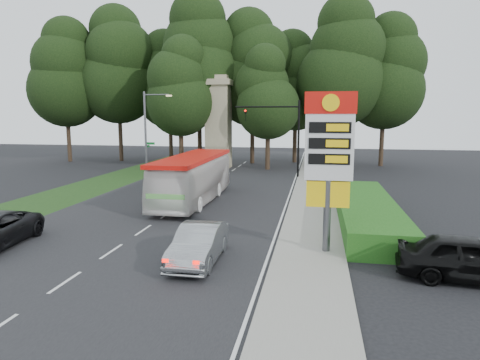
% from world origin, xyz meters
% --- Properties ---
extents(ground, '(120.00, 120.00, 0.00)m').
position_xyz_m(ground, '(0.00, 0.00, 0.00)').
color(ground, black).
rests_on(ground, ground).
extents(road_surface, '(14.00, 80.00, 0.02)m').
position_xyz_m(road_surface, '(0.00, 12.00, 0.01)').
color(road_surface, black).
rests_on(road_surface, ground).
extents(sidewalk_right, '(3.00, 80.00, 0.12)m').
position_xyz_m(sidewalk_right, '(8.50, 12.00, 0.06)').
color(sidewalk_right, gray).
rests_on(sidewalk_right, ground).
extents(grass_verge_left, '(5.00, 50.00, 0.02)m').
position_xyz_m(grass_verge_left, '(-9.50, 18.00, 0.01)').
color(grass_verge_left, '#193814').
rests_on(grass_verge_left, ground).
extents(hedge, '(3.00, 14.00, 1.20)m').
position_xyz_m(hedge, '(11.50, 8.00, 0.60)').
color(hedge, '#1B5516').
rests_on(hedge, ground).
extents(gas_station_pylon, '(2.10, 0.45, 6.85)m').
position_xyz_m(gas_station_pylon, '(9.20, 1.99, 4.45)').
color(gas_station_pylon, '#59595E').
rests_on(gas_station_pylon, ground).
extents(traffic_signal_mast, '(6.10, 0.35, 7.20)m').
position_xyz_m(traffic_signal_mast, '(5.68, 24.00, 4.67)').
color(traffic_signal_mast, black).
rests_on(traffic_signal_mast, ground).
extents(streetlight_signs, '(2.75, 0.98, 8.00)m').
position_xyz_m(streetlight_signs, '(-6.99, 22.01, 4.44)').
color(streetlight_signs, '#59595E').
rests_on(streetlight_signs, ground).
extents(monument, '(3.00, 3.00, 10.05)m').
position_xyz_m(monument, '(-2.00, 30.00, 5.10)').
color(monument, tan).
rests_on(monument, ground).
extents(tree_far_west, '(8.96, 8.96, 17.60)m').
position_xyz_m(tree_far_west, '(-22.00, 33.00, 10.68)').
color(tree_far_west, '#2D2116').
rests_on(tree_far_west, ground).
extents(tree_west_mid, '(9.80, 9.80, 19.25)m').
position_xyz_m(tree_west_mid, '(-16.00, 35.00, 11.69)').
color(tree_west_mid, '#2D2116').
rests_on(tree_west_mid, ground).
extents(tree_west_near, '(8.40, 8.40, 16.50)m').
position_xyz_m(tree_west_near, '(-10.00, 37.00, 10.02)').
color(tree_west_near, '#2D2116').
rests_on(tree_west_near, ground).
extents(tree_center_left, '(10.08, 10.08, 19.80)m').
position_xyz_m(tree_center_left, '(-5.00, 33.00, 12.02)').
color(tree_center_left, '#2D2116').
rests_on(tree_center_left, ground).
extents(tree_center_right, '(9.24, 9.24, 18.15)m').
position_xyz_m(tree_center_right, '(1.00, 35.00, 11.02)').
color(tree_center_right, '#2D2116').
rests_on(tree_center_right, ground).
extents(tree_east_near, '(8.12, 8.12, 15.95)m').
position_xyz_m(tree_east_near, '(6.00, 37.00, 9.68)').
color(tree_east_near, '#2D2116').
rests_on(tree_east_near, ground).
extents(tree_east_mid, '(9.52, 9.52, 18.70)m').
position_xyz_m(tree_east_mid, '(11.00, 33.00, 11.35)').
color(tree_east_mid, '#2D2116').
rests_on(tree_east_mid, ground).
extents(tree_far_east, '(8.68, 8.68, 17.05)m').
position_xyz_m(tree_far_east, '(16.00, 35.00, 10.35)').
color(tree_far_east, '#2D2116').
rests_on(tree_far_east, ground).
extents(tree_monument_left, '(7.28, 7.28, 14.30)m').
position_xyz_m(tree_monument_left, '(-6.00, 29.00, 8.68)').
color(tree_monument_left, '#2D2116').
rests_on(tree_monument_left, ground).
extents(tree_monument_right, '(6.72, 6.72, 13.20)m').
position_xyz_m(tree_monument_right, '(3.50, 29.50, 8.01)').
color(tree_monument_right, '#2D2116').
rests_on(tree_monument_right, ground).
extents(transit_bus, '(2.65, 11.32, 3.15)m').
position_xyz_m(transit_bus, '(0.50, 11.53, 1.58)').
color(transit_bus, white).
rests_on(transit_bus, ground).
extents(sedan_silver, '(1.67, 4.62, 1.51)m').
position_xyz_m(sedan_silver, '(4.10, -0.05, 0.76)').
color(sedan_silver, '#95999C').
rests_on(sedan_silver, ground).
extents(parked_car_black, '(5.17, 2.62, 1.69)m').
position_xyz_m(parked_car_black, '(14.17, -0.28, 0.84)').
color(parked_car_black, black).
rests_on(parked_car_black, ground).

